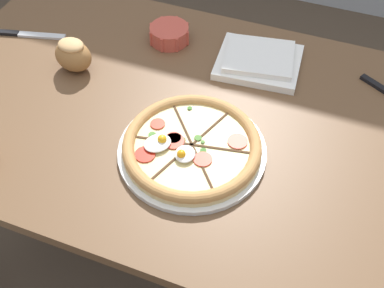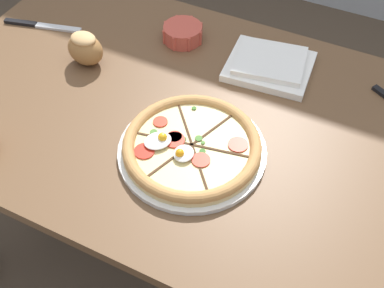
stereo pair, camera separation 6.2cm
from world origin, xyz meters
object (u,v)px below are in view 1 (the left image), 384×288
Objects in this scene: pizza at (192,147)px; ramekin_bowl at (169,34)px; dining_table at (199,144)px; napkin_folded at (259,60)px; knife_spare at (24,34)px; bread_piece_near at (73,55)px.

pizza is 2.87× the size of ramekin_bowl.
ramekin_bowl is at bearing 119.47° from pizza.
dining_table is at bearing 102.00° from pizza.
knife_spare is at bearing -170.43° from napkin_folded.
dining_table is 0.33m from ramekin_bowl.
knife_spare is (-0.59, 0.23, -0.02)m from pizza.
bread_piece_near is (-0.44, -0.18, 0.03)m from napkin_folded.
napkin_folded is at bearing 70.84° from dining_table.
napkin_folded is at bearing 22.48° from bread_piece_near.
ramekin_bowl is (-0.18, 0.25, 0.12)m from dining_table.
napkin_folded is 1.00× the size of knife_spare.
bread_piece_near reaches higher than napkin_folded.
pizza reaches higher than dining_table.
ramekin_bowl is 0.26m from napkin_folded.
pizza reaches higher than napkin_folded.
ramekin_bowl is at bearing 47.04° from bread_piece_near.
dining_table is at bearing -54.07° from ramekin_bowl.
pizza reaches higher than knife_spare.
bread_piece_near is at bearing 157.38° from pizza.
pizza is 1.45× the size of knife_spare.
ramekin_bowl is at bearing 3.24° from knife_spare.
bread_piece_near is at bearing -132.96° from ramekin_bowl.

